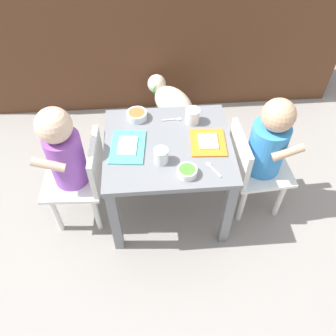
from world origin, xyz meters
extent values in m
plane|color=gray|center=(0.00, 0.00, 0.00)|extent=(7.00, 7.00, 0.00)
cube|color=#56331E|center=(0.00, 1.04, 0.44)|extent=(2.39, 0.37, 0.87)
cube|color=slate|center=(0.00, 0.00, 0.46)|extent=(0.58, 0.52, 0.03)
cube|color=slate|center=(-0.26, -0.23, 0.22)|extent=(0.04, 0.04, 0.45)
cube|color=slate|center=(0.26, -0.23, 0.22)|extent=(0.04, 0.04, 0.45)
cube|color=slate|center=(-0.26, 0.23, 0.22)|extent=(0.04, 0.04, 0.45)
cube|color=slate|center=(0.26, 0.23, 0.22)|extent=(0.04, 0.04, 0.45)
cube|color=white|center=(-0.46, -0.02, 0.28)|extent=(0.29, 0.29, 0.02)
cube|color=white|center=(-0.33, -0.02, 0.40)|extent=(0.04, 0.27, 0.22)
cylinder|color=purple|center=(-0.46, -0.02, 0.43)|extent=(0.16, 0.16, 0.27)
sphere|color=beige|center=(-0.47, -0.02, 0.63)|extent=(0.16, 0.16, 0.16)
cylinder|color=white|center=(-0.56, 0.09, 0.14)|extent=(0.03, 0.03, 0.27)
cylinder|color=white|center=(-0.57, -0.11, 0.14)|extent=(0.03, 0.03, 0.27)
cylinder|color=white|center=(-0.36, 0.08, 0.14)|extent=(0.03, 0.03, 0.27)
cylinder|color=white|center=(-0.37, -0.12, 0.14)|extent=(0.03, 0.03, 0.27)
cylinder|color=beige|center=(-0.51, 0.08, 0.49)|extent=(0.15, 0.05, 0.09)
cylinder|color=beige|center=(-0.52, -0.11, 0.49)|extent=(0.15, 0.05, 0.09)
cube|color=white|center=(0.46, -0.01, 0.28)|extent=(0.30, 0.30, 0.02)
cube|color=white|center=(0.33, -0.02, 0.40)|extent=(0.04, 0.27, 0.22)
cylinder|color=#388CD8|center=(0.46, -0.01, 0.42)|extent=(0.17, 0.17, 0.27)
sphere|color=tan|center=(0.47, -0.01, 0.62)|extent=(0.15, 0.15, 0.15)
cylinder|color=white|center=(0.57, -0.11, 0.14)|extent=(0.03, 0.03, 0.27)
cylinder|color=white|center=(0.55, 0.09, 0.14)|extent=(0.03, 0.03, 0.27)
cylinder|color=white|center=(0.37, -0.12, 0.14)|extent=(0.03, 0.03, 0.27)
cylinder|color=white|center=(0.35, 0.08, 0.14)|extent=(0.03, 0.03, 0.27)
cylinder|color=tan|center=(0.52, -0.11, 0.49)|extent=(0.15, 0.05, 0.09)
cylinder|color=tan|center=(0.50, 0.09, 0.49)|extent=(0.15, 0.05, 0.09)
ellipsoid|color=beige|center=(0.08, 0.60, 0.22)|extent=(0.32, 0.36, 0.18)
sphere|color=beige|center=(-0.02, 0.75, 0.26)|extent=(0.12, 0.12, 0.12)
sphere|color=black|center=(-0.04, 0.79, 0.26)|extent=(0.05, 0.05, 0.05)
torus|color=green|center=(0.00, 0.72, 0.25)|extent=(0.10, 0.08, 0.10)
sphere|color=beige|center=(0.16, 0.47, 0.26)|extent=(0.05, 0.05, 0.05)
cylinder|color=beige|center=(0.08, 0.70, 0.07)|extent=(0.04, 0.04, 0.14)
cylinder|color=beige|center=(-0.01, 0.64, 0.07)|extent=(0.04, 0.04, 0.14)
cylinder|color=beige|center=(0.17, 0.56, 0.07)|extent=(0.04, 0.04, 0.14)
cylinder|color=beige|center=(0.08, 0.50, 0.07)|extent=(0.04, 0.04, 0.14)
cube|color=#4CC6BC|center=(-0.18, -0.01, 0.47)|extent=(0.17, 0.22, 0.01)
cube|color=white|center=(-0.18, -0.01, 0.48)|extent=(0.09, 0.12, 0.01)
cube|color=orange|center=(0.18, -0.01, 0.47)|extent=(0.17, 0.18, 0.01)
cube|color=white|center=(0.18, -0.01, 0.48)|extent=(0.09, 0.10, 0.01)
cylinder|color=white|center=(0.13, 0.14, 0.51)|extent=(0.07, 0.07, 0.07)
cylinder|color=silver|center=(0.13, 0.14, 0.49)|extent=(0.06, 0.06, 0.05)
cylinder|color=white|center=(-0.04, -0.10, 0.51)|extent=(0.06, 0.06, 0.07)
cylinder|color=silver|center=(-0.04, -0.10, 0.49)|extent=(0.05, 0.05, 0.03)
cylinder|color=white|center=(0.07, -0.18, 0.49)|extent=(0.08, 0.08, 0.03)
cylinder|color=#4C8C33|center=(0.07, -0.18, 0.50)|extent=(0.07, 0.07, 0.01)
cylinder|color=white|center=(-0.14, 0.19, 0.49)|extent=(0.10, 0.10, 0.04)
cylinder|color=#B26633|center=(-0.14, 0.19, 0.51)|extent=(0.08, 0.08, 0.01)
cylinder|color=silver|center=(0.02, 0.16, 0.47)|extent=(0.08, 0.01, 0.01)
ellipsoid|color=silver|center=(0.07, 0.17, 0.47)|extent=(0.03, 0.02, 0.01)
cylinder|color=silver|center=(0.19, -0.18, 0.47)|extent=(0.04, 0.07, 0.01)
ellipsoid|color=silver|center=(0.16, -0.14, 0.47)|extent=(0.03, 0.03, 0.01)
camera|label=1|loc=(-0.09, -1.13, 1.61)|focal=37.83mm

